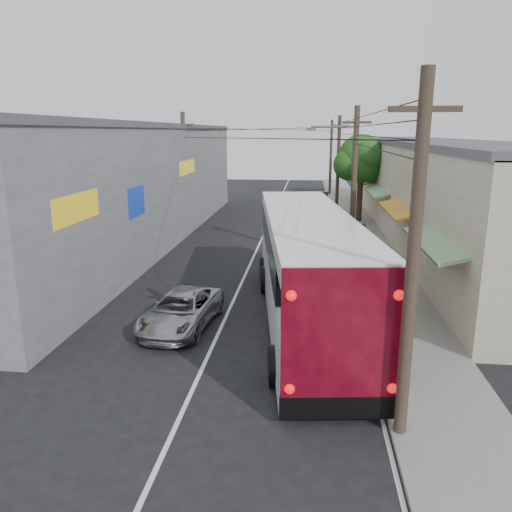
% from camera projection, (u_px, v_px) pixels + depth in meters
% --- Properties ---
extents(ground, '(120.00, 120.00, 0.00)m').
position_uv_depth(ground, '(196.00, 381.00, 13.91)').
color(ground, black).
rests_on(ground, ground).
extents(sidewalk, '(3.00, 80.00, 0.12)m').
position_uv_depth(sidewalk, '(362.00, 237.00, 32.51)').
color(sidewalk, slate).
rests_on(sidewalk, ground).
extents(building_right, '(7.09, 40.00, 6.25)m').
position_uv_depth(building_right, '(430.00, 187.00, 33.23)').
color(building_right, beige).
rests_on(building_right, ground).
extents(building_left, '(7.20, 36.00, 7.25)m').
position_uv_depth(building_left, '(126.00, 183.00, 31.26)').
color(building_left, gray).
rests_on(building_left, ground).
extents(utility_poles, '(11.80, 45.28, 8.00)m').
position_uv_depth(utility_poles, '(312.00, 174.00, 32.19)').
color(utility_poles, '#473828').
rests_on(utility_poles, ground).
extents(street_tree, '(4.40, 4.00, 6.60)m').
position_uv_depth(street_tree, '(362.00, 160.00, 37.16)').
color(street_tree, '#3F2B19').
rests_on(street_tree, ground).
extents(coach_bus, '(4.51, 13.97, 3.96)m').
position_uv_depth(coach_bus, '(307.00, 266.00, 18.00)').
color(coach_bus, white).
rests_on(coach_bus, ground).
extents(jeepney, '(2.56, 4.72, 1.26)m').
position_uv_depth(jeepney, '(181.00, 310.00, 17.62)').
color(jeepney, '#ADACB3').
rests_on(jeepney, ground).
extents(parked_suv, '(2.65, 5.78, 1.64)m').
position_uv_depth(parked_suv, '(323.00, 250.00, 25.86)').
color(parked_suv, gray).
rests_on(parked_suv, ground).
extents(parked_car_mid, '(2.12, 4.16, 1.36)m').
position_uv_depth(parked_car_mid, '(319.00, 214.00, 37.71)').
color(parked_car_mid, black).
rests_on(parked_car_mid, ground).
extents(parked_car_far, '(1.71, 4.57, 1.49)m').
position_uv_depth(parked_car_far, '(319.00, 201.00, 44.70)').
color(parked_car_far, black).
rests_on(parked_car_far, ground).
extents(pedestrian_near, '(0.64, 0.51, 1.52)m').
position_uv_depth(pedestrian_near, '(394.00, 277.00, 20.74)').
color(pedestrian_near, '#C66995').
rests_on(pedestrian_near, sidewalk).
extents(pedestrian_far, '(0.89, 0.84, 1.46)m').
position_uv_depth(pedestrian_far, '(362.00, 234.00, 29.53)').
color(pedestrian_far, '#849DC0').
rests_on(pedestrian_far, sidewalk).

